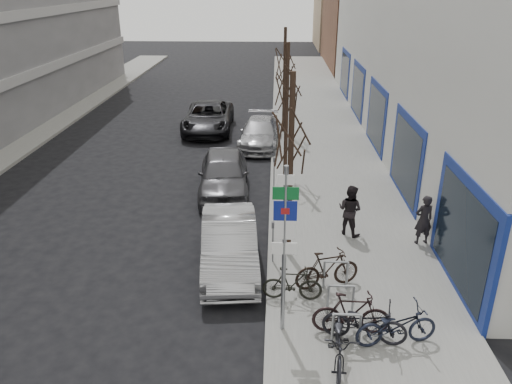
# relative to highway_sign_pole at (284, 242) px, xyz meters

# --- Properties ---
(ground) EXTENTS (120.00, 120.00, 0.00)m
(ground) POSITION_rel_highway_sign_pole_xyz_m (-2.40, 0.01, -2.46)
(ground) COLOR black
(ground) RESTS_ON ground
(sidewalk_east) EXTENTS (5.00, 70.00, 0.15)m
(sidewalk_east) POSITION_rel_highway_sign_pole_xyz_m (2.10, 10.01, -2.38)
(sidewalk_east) COLOR slate
(sidewalk_east) RESTS_ON ground
(brick_building_far) EXTENTS (12.00, 14.00, 8.00)m
(brick_building_far) POSITION_rel_highway_sign_pole_xyz_m (10.60, 40.01, 1.54)
(brick_building_far) COLOR brown
(brick_building_far) RESTS_ON ground
(tan_building_far) EXTENTS (13.00, 12.00, 9.00)m
(tan_building_far) POSITION_rel_highway_sign_pole_xyz_m (11.10, 55.01, 2.04)
(tan_building_far) COLOR #937A5B
(tan_building_far) RESTS_ON ground
(highway_sign_pole) EXTENTS (0.55, 0.10, 4.20)m
(highway_sign_pole) POSITION_rel_highway_sign_pole_xyz_m (0.00, 0.00, 0.00)
(highway_sign_pole) COLOR gray
(highway_sign_pole) RESTS_ON ground
(bike_rack) EXTENTS (0.66, 2.26, 0.83)m
(bike_rack) POSITION_rel_highway_sign_pole_xyz_m (1.40, 0.61, -1.80)
(bike_rack) COLOR gray
(bike_rack) RESTS_ON sidewalk_east
(tree_near) EXTENTS (1.80, 1.80, 5.50)m
(tree_near) POSITION_rel_highway_sign_pole_xyz_m (0.20, 3.51, 1.65)
(tree_near) COLOR black
(tree_near) RESTS_ON ground
(tree_mid) EXTENTS (1.80, 1.80, 5.50)m
(tree_mid) POSITION_rel_highway_sign_pole_xyz_m (0.20, 10.01, 1.65)
(tree_mid) COLOR black
(tree_mid) RESTS_ON ground
(tree_far) EXTENTS (1.80, 1.80, 5.50)m
(tree_far) POSITION_rel_highway_sign_pole_xyz_m (0.20, 16.51, 1.65)
(tree_far) COLOR black
(tree_far) RESTS_ON ground
(meter_front) EXTENTS (0.10, 0.08, 1.27)m
(meter_front) POSITION_rel_highway_sign_pole_xyz_m (-0.25, 3.01, -1.54)
(meter_front) COLOR gray
(meter_front) RESTS_ON sidewalk_east
(meter_mid) EXTENTS (0.10, 0.08, 1.27)m
(meter_mid) POSITION_rel_highway_sign_pole_xyz_m (-0.25, 8.51, -1.54)
(meter_mid) COLOR gray
(meter_mid) RESTS_ON sidewalk_east
(meter_back) EXTENTS (0.10, 0.08, 1.27)m
(meter_back) POSITION_rel_highway_sign_pole_xyz_m (-0.25, 14.01, -1.54)
(meter_back) COLOR gray
(meter_back) RESTS_ON sidewalk_east
(bike_near_left) EXTENTS (0.77, 2.00, 1.19)m
(bike_near_left) POSITION_rel_highway_sign_pole_xyz_m (1.18, -1.10, -1.71)
(bike_near_left) COLOR black
(bike_near_left) RESTS_ON sidewalk_east
(bike_near_right) EXTENTS (1.81, 0.57, 1.09)m
(bike_near_right) POSITION_rel_highway_sign_pole_xyz_m (1.56, -0.09, -1.76)
(bike_near_right) COLOR black
(bike_near_right) RESTS_ON sidewalk_east
(bike_mid_curb) EXTENTS (1.95, 0.93, 1.14)m
(bike_mid_curb) POSITION_rel_highway_sign_pole_xyz_m (2.50, -0.43, -1.74)
(bike_mid_curb) COLOR black
(bike_mid_curb) RESTS_ON sidewalk_east
(bike_mid_inner) EXTENTS (1.56, 0.52, 0.93)m
(bike_mid_inner) POSITION_rel_highway_sign_pole_xyz_m (0.25, 1.18, -1.84)
(bike_mid_inner) COLOR black
(bike_mid_inner) RESTS_ON sidewalk_east
(bike_far_curb) EXTENTS (1.96, 0.93, 1.15)m
(bike_far_curb) POSITION_rel_highway_sign_pole_xyz_m (1.82, -0.34, -1.73)
(bike_far_curb) COLOR black
(bike_far_curb) RESTS_ON sidewalk_east
(bike_far_inner) EXTENTS (1.88, 1.07, 1.09)m
(bike_far_inner) POSITION_rel_highway_sign_pole_xyz_m (1.18, 1.78, -1.76)
(bike_far_inner) COLOR black
(bike_far_inner) RESTS_ON sidewalk_east
(parked_car_front) EXTENTS (1.99, 4.55, 1.46)m
(parked_car_front) POSITION_rel_highway_sign_pole_xyz_m (-1.49, 2.95, -1.73)
(parked_car_front) COLOR #A2A2A7
(parked_car_front) RESTS_ON ground
(parked_car_mid) EXTENTS (2.26, 4.80, 1.59)m
(parked_car_mid) POSITION_rel_highway_sign_pole_xyz_m (-2.19, 8.35, -1.66)
(parked_car_mid) COLOR #4A494E
(parked_car_mid) RESTS_ON ground
(parked_car_back) EXTENTS (2.12, 4.68, 1.33)m
(parked_car_back) POSITION_rel_highway_sign_pole_xyz_m (-1.00, 14.39, -1.79)
(parked_car_back) COLOR #96969A
(parked_car_back) RESTS_ON ground
(lane_car) EXTENTS (2.64, 5.51, 1.52)m
(lane_car) POSITION_rel_highway_sign_pole_xyz_m (-3.90, 16.99, -1.70)
(lane_car) COLOR black
(lane_car) RESTS_ON ground
(pedestrian_near) EXTENTS (0.65, 0.50, 1.59)m
(pedestrian_near) POSITION_rel_highway_sign_pole_xyz_m (4.32, 4.29, -1.51)
(pedestrian_near) COLOR black
(pedestrian_near) RESTS_ON sidewalk_east
(pedestrian_far) EXTENTS (0.75, 0.71, 1.68)m
(pedestrian_far) POSITION_rel_highway_sign_pole_xyz_m (2.16, 4.84, -1.47)
(pedestrian_far) COLOR black
(pedestrian_far) RESTS_ON sidewalk_east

